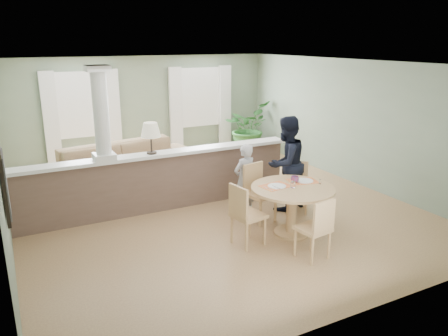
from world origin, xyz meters
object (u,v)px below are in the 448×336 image
man_person (286,164)px  chair_side (245,212)px  chair_near (317,226)px  dining_table (292,197)px  houseplant (247,128)px  chair_far_boy (258,189)px  child_person (245,180)px  chair_far_man (297,184)px  sofa (126,167)px

man_person → chair_side: bearing=18.9°
chair_near → man_person: man_person is taller
dining_table → chair_side: 0.91m
houseplant → man_person: (-1.51, -4.03, 0.16)m
dining_table → chair_far_boy: bearing=103.3°
houseplant → chair_near: bearing=-111.0°
chair_far_boy → child_person: size_ratio=0.77×
chair_far_man → chair_side: bearing=-119.5°
dining_table → chair_side: bearing=-178.6°
chair_far_boy → dining_table: bearing=-88.5°
chair_far_man → chair_side: size_ratio=0.92×
chair_far_boy → chair_near: (-0.02, -1.67, -0.04)m
dining_table → man_person: man_person is taller
chair_near → dining_table: bearing=-110.9°
dining_table → man_person: size_ratio=0.76×
dining_table → chair_far_man: size_ratio=1.46×
chair_far_boy → chair_far_man: bearing=-9.2°
chair_far_man → child_person: 1.01m
houseplant → chair_side: houseplant is taller
sofa → chair_side: chair_side is taller
dining_table → chair_far_man: bearing=49.3°
chair_near → child_person: (-0.05, 2.00, 0.14)m
houseplant → chair_far_man: (-1.36, -4.20, -0.22)m
houseplant → child_person: bearing=-120.6°
chair_near → child_person: 2.01m
houseplant → man_person: size_ratio=0.82×
chair_far_boy → chair_side: chair_far_boy is taller
chair_near → chair_far_man: bearing=-125.9°
dining_table → chair_near: bearing=-102.9°
child_person → man_person: bearing=159.3°
child_person → dining_table: bearing=91.0°
sofa → houseplant: (3.87, 1.52, 0.25)m
houseplant → child_person: 4.54m
houseplant → chair_far_man: bearing=-107.9°
chair_far_man → chair_near: size_ratio=0.97×
sofa → chair_near: bearing=-80.3°
chair_far_man → man_person: bearing=164.7°
sofa → chair_far_man: bearing=-57.2°
chair_side → child_person: size_ratio=0.76×
sofa → chair_near: size_ratio=3.46×
sofa → child_person: child_person is taller
houseplant → dining_table: houseplant is taller
houseplant → child_person: size_ratio=1.10×
chair_side → chair_near: bearing=-150.9°
chair_near → chair_side: bearing=-59.3°
chair_far_man → child_person: size_ratio=0.70×
chair_far_boy → man_person: 0.83m
chair_near → sofa: bearing=-77.9°
chair_far_man → man_person: size_ratio=0.52×
dining_table → child_person: 1.14m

